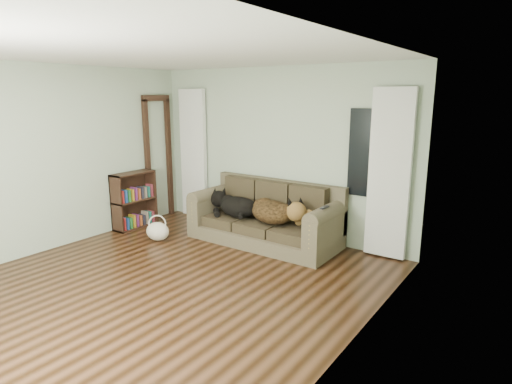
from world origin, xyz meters
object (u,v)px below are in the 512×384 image
Objects in this scene: tote_bag at (158,230)px; sofa at (264,213)px; dog_black_lab at (236,207)px; bookshelf at (134,198)px; dog_shepherd at (275,213)px.

sofa is at bearing 31.85° from tote_bag.
bookshelf reaches higher than dog_black_lab.
sofa reaches higher than dog_black_lab.
bookshelf reaches higher than sofa.
tote_bag is 0.92m from bookshelf.
dog_shepherd is (0.21, -0.03, 0.04)m from sofa.
dog_black_lab is (-0.49, -0.04, 0.03)m from sofa.
tote_bag is at bearing -115.80° from dog_black_lab.
dog_black_lab is 0.77× the size of bookshelf.
bookshelf is at bearing 162.81° from tote_bag.
tote_bag is (-0.89, -0.81, -0.32)m from dog_black_lab.
dog_black_lab is 1.85× the size of tote_bag.
dog_shepherd is 2.48m from bookshelf.
bookshelf is (-1.71, -0.56, 0.02)m from dog_black_lab.
bookshelf is (-2.41, -0.57, 0.01)m from dog_shepherd.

